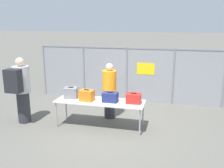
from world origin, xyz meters
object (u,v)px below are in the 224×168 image
object	(u,v)px
suitcase_red	(134,98)
utility_trailer	(168,82)
traveler_hooded	(21,88)
suitcase_grey	(71,93)
suitcase_orange	(87,96)
suitcase_navy	(110,97)
security_worker_near	(109,90)
inspection_table	(100,103)

from	to	relation	value
suitcase_red	utility_trailer	xyz separation A→B (m)	(0.79, 3.89, -0.44)
traveler_hooded	utility_trailer	xyz separation A→B (m)	(3.85, 4.21, -0.60)
suitcase_grey	traveler_hooded	distance (m)	1.37
suitcase_orange	traveler_hooded	world-z (taller)	traveler_hooded
suitcase_orange	traveler_hooded	distance (m)	1.84
suitcase_orange	suitcase_navy	bearing A→B (deg)	6.72
suitcase_orange	traveler_hooded	bearing A→B (deg)	-173.89
suitcase_navy	traveler_hooded	world-z (taller)	traveler_hooded
utility_trailer	traveler_hooded	bearing A→B (deg)	-132.45
security_worker_near	suitcase_orange	bearing A→B (deg)	71.42
utility_trailer	inspection_table	bearing A→B (deg)	-113.19
suitcase_navy	security_worker_near	world-z (taller)	security_worker_near
suitcase_orange	suitcase_navy	distance (m)	0.62
suitcase_red	traveler_hooded	distance (m)	3.08
suitcase_grey	suitcase_red	distance (m)	1.74
suitcase_navy	inspection_table	bearing A→B (deg)	179.76
security_worker_near	suitcase_grey	bearing A→B (deg)	43.13
inspection_table	traveler_hooded	xyz separation A→B (m)	(-2.16, -0.27, 0.33)
suitcase_grey	traveler_hooded	world-z (taller)	traveler_hooded
suitcase_orange	suitcase_navy	world-z (taller)	suitcase_orange
suitcase_grey	suitcase_navy	world-z (taller)	suitcase_grey
inspection_table	traveler_hooded	bearing A→B (deg)	-172.89
suitcase_red	security_worker_near	bearing A→B (deg)	141.56
suitcase_navy	security_worker_near	size ratio (longest dim) A/B	0.24
security_worker_near	utility_trailer	world-z (taller)	security_worker_near
suitcase_red	security_worker_near	distance (m)	1.03
suitcase_orange	security_worker_near	size ratio (longest dim) A/B	0.24
suitcase_navy	security_worker_near	bearing A→B (deg)	106.00
inspection_table	suitcase_navy	size ratio (longest dim) A/B	6.00
inspection_table	suitcase_orange	size ratio (longest dim) A/B	6.05
suitcase_grey	suitcase_orange	size ratio (longest dim) A/B	1.04
suitcase_red	traveler_hooded	size ratio (longest dim) A/B	0.21
suitcase_grey	suitcase_orange	distance (m)	0.54
suitcase_navy	suitcase_red	world-z (taller)	suitcase_red
inspection_table	suitcase_grey	xyz separation A→B (m)	(-0.85, 0.09, 0.19)
suitcase_orange	traveler_hooded	xyz separation A→B (m)	(-1.83, -0.20, 0.14)
security_worker_near	utility_trailer	xyz separation A→B (m)	(1.60, 3.25, -0.42)
suitcase_navy	suitcase_red	bearing A→B (deg)	4.49
inspection_table	security_worker_near	distance (m)	0.71
suitcase_grey	utility_trailer	xyz separation A→B (m)	(2.54, 3.85, -0.46)
suitcase_red	security_worker_near	xyz separation A→B (m)	(-0.81, 0.64, -0.01)
suitcase_grey	traveler_hooded	xyz separation A→B (m)	(-1.31, -0.36, 0.14)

